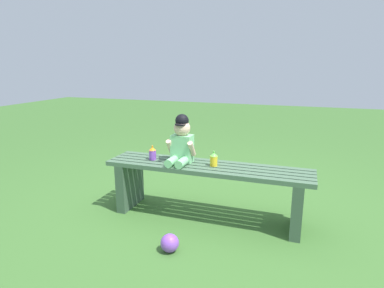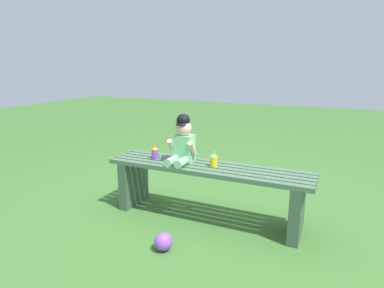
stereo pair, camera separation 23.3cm
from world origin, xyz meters
TOP-DOWN VIEW (x-y plane):
  - ground_plane at (0.00, 0.00)m, footprint 16.00×16.00m
  - park_bench at (0.00, -0.00)m, footprint 1.68×0.36m
  - child_figure at (-0.22, 0.00)m, footprint 0.23×0.27m
  - sippy_cup_left at (-0.49, -0.00)m, footprint 0.06×0.06m
  - sippy_cup_right at (0.06, -0.00)m, footprint 0.06×0.06m
  - toy_ball at (-0.09, -0.58)m, footprint 0.13×0.13m

SIDE VIEW (x-z plane):
  - ground_plane at x=0.00m, z-range 0.00..0.00m
  - toy_ball at x=-0.09m, z-range 0.00..0.13m
  - park_bench at x=0.00m, z-range 0.08..0.54m
  - sippy_cup_left at x=-0.49m, z-range 0.45..0.58m
  - sippy_cup_right at x=0.06m, z-range 0.45..0.58m
  - child_figure at x=-0.22m, z-range 0.43..0.84m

